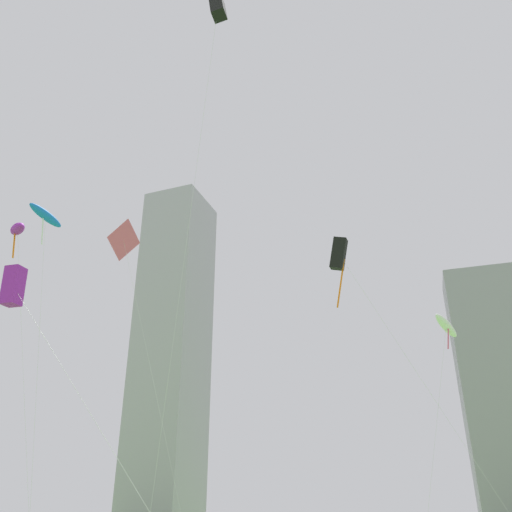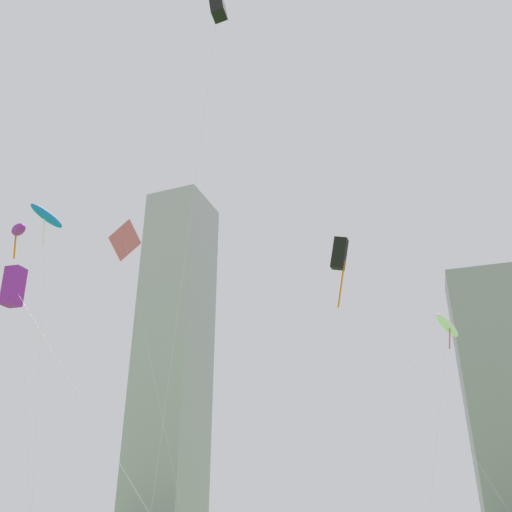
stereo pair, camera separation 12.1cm
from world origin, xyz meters
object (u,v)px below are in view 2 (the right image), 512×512
at_px(kite_flying_0, 218,8).
at_px(kite_flying_8, 14,287).
at_px(kite_flying_6, 125,241).
at_px(kite_flying_7, 340,254).
at_px(distant_highrise_0, 174,349).
at_px(kite_flying_4, 47,216).
at_px(kite_flying_1, 18,230).
at_px(distant_highrise_1, 505,394).
at_px(kite_flying_3, 448,326).

bearing_deg(kite_flying_0, kite_flying_8, -125.15).
distance_m(kite_flying_0, kite_flying_6, 20.91).
xyz_separation_m(kite_flying_7, distant_highrise_0, (-60.14, 107.66, 29.67)).
bearing_deg(kite_flying_8, kite_flying_4, 126.81).
relative_size(kite_flying_0, kite_flying_7, 1.82).
bearing_deg(kite_flying_1, kite_flying_7, 19.72).
height_order(kite_flying_6, distant_highrise_1, distant_highrise_1).
bearing_deg(distant_highrise_0, kite_flying_4, -65.38).
distance_m(kite_flying_0, distant_highrise_1, 131.67).
relative_size(kite_flying_3, kite_flying_6, 0.66).
xyz_separation_m(kite_flying_6, kite_flying_8, (7.65, -21.04, -13.81)).
distance_m(kite_flying_3, distant_highrise_1, 112.58).
bearing_deg(kite_flying_4, kite_flying_0, -20.41).
xyz_separation_m(kite_flying_1, kite_flying_4, (-2.05, 4.86, 4.05)).
relative_size(kite_flying_4, kite_flying_6, 0.93).
bearing_deg(kite_flying_1, kite_flying_6, 88.78).
distance_m(kite_flying_0, kite_flying_7, 18.76).
relative_size(kite_flying_8, distant_highrise_0, 0.12).
bearing_deg(kite_flying_4, kite_flying_1, -67.18).
height_order(kite_flying_7, kite_flying_8, kite_flying_7).
bearing_deg(kite_flying_1, kite_flying_8, -46.87).
bearing_deg(distant_highrise_1, distant_highrise_0, -170.66).
height_order(kite_flying_3, kite_flying_4, kite_flying_4).
height_order(kite_flying_0, kite_flying_3, kite_flying_0).
height_order(kite_flying_0, kite_flying_8, kite_flying_0).
distance_m(kite_flying_0, distant_highrise_0, 128.20).
bearing_deg(kite_flying_0, kite_flying_7, 51.70).
bearing_deg(kite_flying_1, kite_flying_0, -3.62).
height_order(kite_flying_3, distant_highrise_1, distant_highrise_1).
bearing_deg(kite_flying_0, distant_highrise_0, 115.05).
relative_size(distant_highrise_0, distant_highrise_1, 1.47).
xyz_separation_m(kite_flying_4, distant_highrise_0, (-38.64, 109.77, 24.58)).
bearing_deg(kite_flying_7, kite_flying_8, -126.78).
xyz_separation_m(kite_flying_7, distant_highrise_1, (25.45, 120.00, 14.47)).
height_order(kite_flying_6, kite_flying_7, kite_flying_6).
relative_size(kite_flying_1, kite_flying_7, 1.03).
bearing_deg(kite_flying_3, kite_flying_7, -123.07).
bearing_deg(distant_highrise_1, kite_flying_4, -109.90).
bearing_deg(distant_highrise_0, kite_flying_3, -50.34).
xyz_separation_m(kite_flying_6, distant_highrise_1, (44.63, 114.39, 7.92)).
bearing_deg(distant_highrise_0, distant_highrise_1, 13.43).
bearing_deg(kite_flying_7, distant_highrise_0, 119.19).
bearing_deg(kite_flying_4, distant_highrise_1, 68.97).
xyz_separation_m(kite_flying_0, distant_highrise_0, (-53.97, 115.47, 13.77)).
height_order(kite_flying_0, kite_flying_1, kite_flying_0).
bearing_deg(kite_flying_6, kite_flying_4, -106.68).
distance_m(kite_flying_1, distant_highrise_0, 124.96).
bearing_deg(kite_flying_7, kite_flying_0, -128.30).
relative_size(kite_flying_0, distant_highrise_0, 0.37).
distance_m(kite_flying_6, distant_highrise_0, 112.37).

